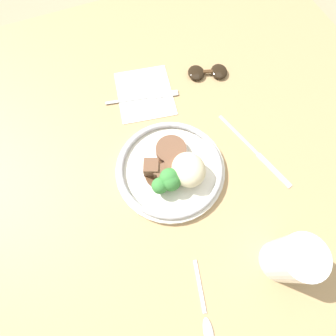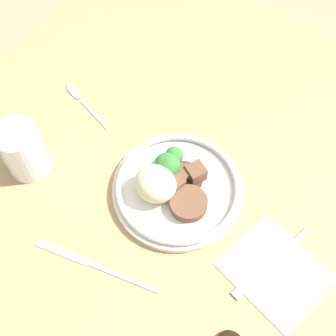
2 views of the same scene
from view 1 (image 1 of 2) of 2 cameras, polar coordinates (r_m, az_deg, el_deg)
name	(u,v)px [view 1 (image 1 of 2)]	position (r m, az deg, el deg)	size (l,w,h in m)	color
ground_plane	(180,154)	(0.65, 2.69, 3.15)	(8.00, 8.00, 0.00)	#998466
dining_table	(181,151)	(0.63, 2.76, 3.82)	(1.13, 1.16, 0.03)	tan
napkin	(145,93)	(0.70, -5.08, 15.89)	(0.18, 0.16, 0.00)	white
plate	(172,169)	(0.57, 0.94, -0.28)	(0.24, 0.24, 0.07)	silver
juice_glass	(290,259)	(0.55, 24.96, -17.57)	(0.08, 0.08, 0.11)	orange
fork	(149,97)	(0.69, -4.10, 15.21)	(0.05, 0.19, 0.00)	silver
knife	(256,152)	(0.64, 18.59, 3.26)	(0.23, 0.07, 0.00)	silver
spoon	(206,321)	(0.56, 8.32, -30.02)	(0.15, 0.05, 0.01)	silver
sunglasses	(208,72)	(0.75, 8.63, 19.95)	(0.08, 0.12, 0.02)	black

